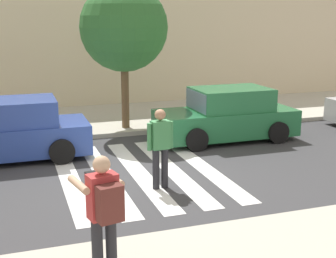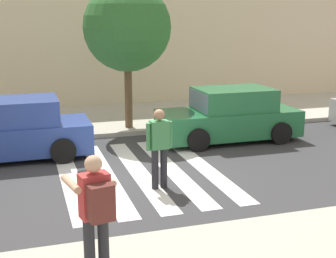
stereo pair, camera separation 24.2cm
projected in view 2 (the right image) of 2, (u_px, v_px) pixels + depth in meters
ground_plane at (141, 175)px, 10.87m from camera, size 120.00×120.00×0.00m
sidewalk_far at (99, 119)px, 16.42m from camera, size 60.00×4.80×0.14m
building_facade_far at (80, 38)px, 19.89m from camera, size 56.00×4.00×5.38m
crosswalk_stripe_0 at (70, 179)px, 10.59m from camera, size 0.44×5.20×0.01m
crosswalk_stripe_1 at (105, 175)px, 10.83m from camera, size 0.44×5.20×0.01m
crosswalk_stripe_2 at (139, 172)px, 11.06m from camera, size 0.44×5.20×0.01m
crosswalk_stripe_3 at (171, 169)px, 11.29m from camera, size 0.44×5.20×0.01m
crosswalk_stripe_4 at (202, 166)px, 11.52m from camera, size 0.44×5.20×0.01m
photographer_with_backpack at (96, 207)px, 6.09m from camera, size 0.69×0.92×1.72m
pedestrian_crossing at (159, 144)px, 9.81m from camera, size 0.58×0.27×1.72m
parked_car_blue at (11, 131)px, 12.01m from camera, size 4.10×1.92×1.55m
parked_car_green at (230, 116)px, 13.79m from camera, size 4.10×1.92×1.55m
street_tree_center at (127, 28)px, 14.23m from camera, size 2.70×2.70×4.48m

